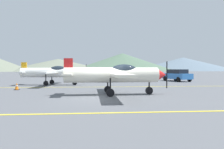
{
  "coord_description": "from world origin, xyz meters",
  "views": [
    {
      "loc": [
        -0.61,
        -12.22,
        1.72
      ],
      "look_at": [
        0.9,
        6.0,
        1.2
      ],
      "focal_mm": 33.2,
      "sensor_mm": 36.0,
      "label": 1
    }
  ],
  "objects_px": {
    "airplane_near": "(116,74)",
    "traffic_cone_front": "(17,86)",
    "car_sedan": "(177,75)",
    "airplane_mid": "(53,72)"
  },
  "relations": [
    {
      "from": "car_sedan",
      "to": "traffic_cone_front",
      "type": "xyz_separation_m",
      "value": [
        -17.51,
        -10.13,
        -0.56
      ]
    },
    {
      "from": "airplane_mid",
      "to": "car_sedan",
      "type": "relative_size",
      "value": 1.72
    },
    {
      "from": "airplane_near",
      "to": "airplane_mid",
      "type": "xyz_separation_m",
      "value": [
        -5.72,
        8.58,
        0.0
      ]
    },
    {
      "from": "airplane_mid",
      "to": "traffic_cone_front",
      "type": "relative_size",
      "value": 13.53
    },
    {
      "from": "airplane_near",
      "to": "airplane_mid",
      "type": "height_order",
      "value": "same"
    },
    {
      "from": "airplane_mid",
      "to": "traffic_cone_front",
      "type": "bearing_deg",
      "value": -111.99
    },
    {
      "from": "car_sedan",
      "to": "traffic_cone_front",
      "type": "relative_size",
      "value": 7.86
    },
    {
      "from": "airplane_near",
      "to": "traffic_cone_front",
      "type": "relative_size",
      "value": 13.46
    },
    {
      "from": "traffic_cone_front",
      "to": "car_sedan",
      "type": "bearing_deg",
      "value": 30.05
    },
    {
      "from": "airplane_mid",
      "to": "car_sedan",
      "type": "xyz_separation_m",
      "value": [
        15.56,
        5.31,
        -0.5
      ]
    }
  ]
}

